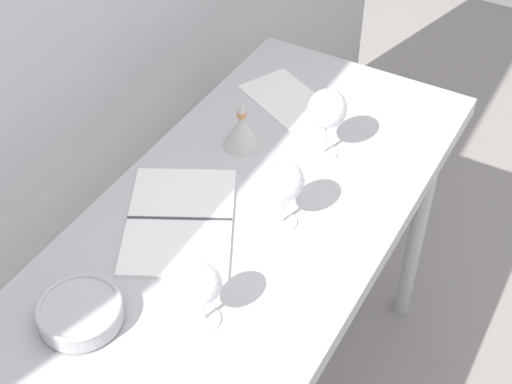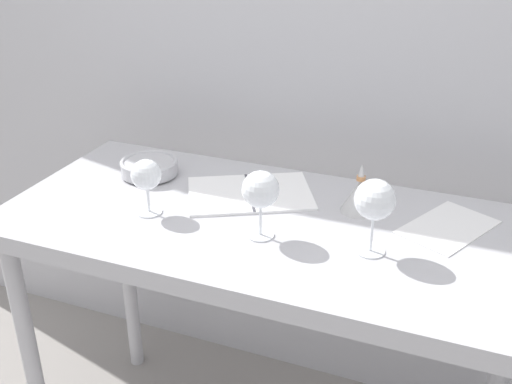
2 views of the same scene
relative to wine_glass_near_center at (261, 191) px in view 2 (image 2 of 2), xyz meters
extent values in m
cube|color=#B8B8BD|center=(-0.01, 0.58, 0.28)|extent=(3.80, 0.04, 2.60)
cube|color=#B4B4B9|center=(-0.01, 0.09, -0.14)|extent=(1.40, 0.64, 0.04)
cube|color=#B4B4B9|center=(-0.01, -0.23, -0.15)|extent=(1.40, 0.01, 0.05)
cylinder|color=#B4B4B9|center=(-0.65, -0.17, -0.59)|extent=(0.05, 0.05, 0.86)
cylinder|color=#B4B4B9|center=(-0.65, 0.35, -0.59)|extent=(0.05, 0.05, 0.86)
cylinder|color=#B4B4B9|center=(0.63, 0.35, -0.59)|extent=(0.05, 0.05, 0.86)
cylinder|color=white|center=(0.00, 0.00, -0.12)|extent=(0.07, 0.07, 0.00)
cylinder|color=white|center=(0.00, 0.00, -0.08)|extent=(0.01, 0.01, 0.08)
sphere|color=white|center=(0.00, 0.00, 0.00)|extent=(0.09, 0.09, 0.09)
cylinder|color=maroon|center=(0.00, 0.00, -0.01)|extent=(0.06, 0.06, 0.02)
cylinder|color=white|center=(0.27, 0.02, -0.12)|extent=(0.07, 0.07, 0.00)
cylinder|color=white|center=(0.27, 0.02, -0.07)|extent=(0.01, 0.01, 0.09)
sphere|color=white|center=(0.27, 0.02, 0.02)|extent=(0.10, 0.10, 0.10)
cylinder|color=maroon|center=(0.27, 0.02, 0.00)|extent=(0.07, 0.07, 0.02)
cylinder|color=white|center=(-0.32, 0.01, -0.12)|extent=(0.07, 0.07, 0.00)
cylinder|color=white|center=(-0.32, 0.01, -0.08)|extent=(0.01, 0.01, 0.07)
sphere|color=white|center=(-0.32, 0.01, -0.01)|extent=(0.08, 0.08, 0.08)
cylinder|color=maroon|center=(-0.32, 0.01, -0.03)|extent=(0.06, 0.06, 0.02)
cube|color=white|center=(-0.19, 0.16, -0.12)|extent=(0.26, 0.29, 0.01)
cube|color=white|center=(-0.04, 0.24, -0.12)|extent=(0.26, 0.29, 0.01)
cube|color=#3F3F47|center=(-0.11, 0.20, -0.12)|extent=(0.12, 0.21, 0.01)
cube|color=white|center=(0.43, 0.21, -0.12)|extent=(0.25, 0.30, 0.00)
cylinder|color=#4C4C4C|center=(-0.44, 0.21, -0.12)|extent=(0.14, 0.14, 0.01)
cylinder|color=#B7B7BC|center=(-0.44, 0.21, -0.10)|extent=(0.17, 0.17, 0.04)
torus|color=#B7B7BC|center=(-0.44, 0.21, -0.08)|extent=(0.17, 0.17, 0.01)
cone|color=#BCBCBC|center=(0.19, 0.22, -0.08)|extent=(0.10, 0.10, 0.09)
cylinder|color=#C17F4C|center=(0.19, 0.22, -0.03)|extent=(0.02, 0.02, 0.01)
cone|color=#BCBCBC|center=(0.19, 0.22, 0.00)|extent=(0.02, 0.02, 0.03)
camera|label=1|loc=(-1.04, -0.53, 1.05)|focal=51.37mm
camera|label=2|loc=(0.47, -1.22, 0.64)|focal=42.97mm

